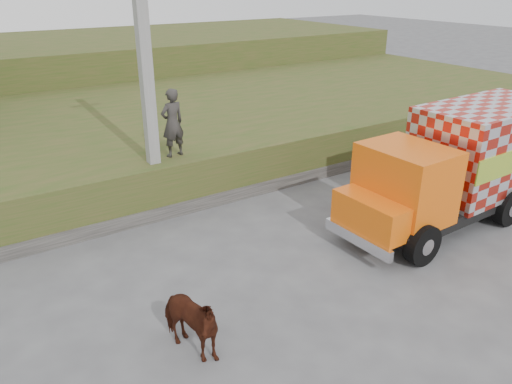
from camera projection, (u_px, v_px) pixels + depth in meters
ground at (278, 274)px, 11.35m from camera, size 120.00×120.00×0.00m
embankment at (125, 135)px, 18.75m from camera, size 40.00×12.00×1.50m
embankment_far at (50, 69)px, 27.68m from camera, size 40.00×12.00×3.00m
retaining_strip at (129, 219)px, 13.50m from camera, size 16.00×0.50×0.40m
utility_pole at (146, 68)px, 12.77m from camera, size 1.20×0.30×8.00m
cargo_truck at (463, 164)px, 13.41m from camera, size 7.01×2.59×3.10m
cow at (188, 323)px, 8.72m from camera, size 1.16×1.71×1.32m
pedestrian at (172, 123)px, 13.92m from camera, size 0.77×0.57×1.93m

